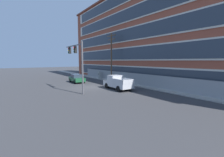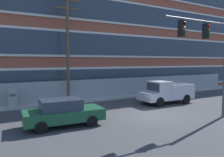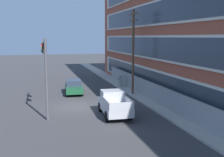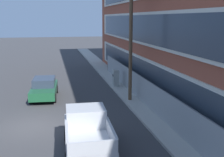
{
  "view_description": "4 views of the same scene",
  "coord_description": "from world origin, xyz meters",
  "px_view_note": "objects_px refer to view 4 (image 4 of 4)",
  "views": [
    {
      "loc": [
        20.48,
        -10.25,
        4.06
      ],
      "look_at": [
        3.96,
        1.54,
        1.65
      ],
      "focal_mm": 24.0,
      "sensor_mm": 36.0,
      "label": 1
    },
    {
      "loc": [
        -9.76,
        -11.44,
        3.68
      ],
      "look_at": [
        -1.53,
        2.91,
        2.39
      ],
      "focal_mm": 35.0,
      "sensor_mm": 36.0,
      "label": 2
    },
    {
      "loc": [
        25.5,
        -3.27,
        6.44
      ],
      "look_at": [
        3.68,
        2.5,
        3.08
      ],
      "focal_mm": 45.0,
      "sensor_mm": 36.0,
      "label": 3
    },
    {
      "loc": [
        15.83,
        1.22,
        6.13
      ],
      "look_at": [
        1.01,
        4.44,
        2.87
      ],
      "focal_mm": 45.0,
      "sensor_mm": 36.0,
      "label": 4
    }
  ],
  "objects_px": {
    "pickup_truck_silver": "(87,133)",
    "sedan_dark_green": "(44,88)",
    "electrical_cabinet": "(116,79)",
    "utility_pole_near_corner": "(131,32)"
  },
  "relations": [
    {
      "from": "pickup_truck_silver",
      "to": "electrical_cabinet",
      "type": "relative_size",
      "value": 3.12
    },
    {
      "from": "pickup_truck_silver",
      "to": "sedan_dark_green",
      "type": "distance_m",
      "value": 10.01
    },
    {
      "from": "pickup_truck_silver",
      "to": "utility_pole_near_corner",
      "type": "distance_m",
      "value": 9.47
    },
    {
      "from": "sedan_dark_green",
      "to": "pickup_truck_silver",
      "type": "bearing_deg",
      "value": 12.18
    },
    {
      "from": "sedan_dark_green",
      "to": "utility_pole_near_corner",
      "type": "bearing_deg",
      "value": 68.85
    },
    {
      "from": "pickup_truck_silver",
      "to": "utility_pole_near_corner",
      "type": "relative_size",
      "value": 0.54
    },
    {
      "from": "pickup_truck_silver",
      "to": "sedan_dark_green",
      "type": "bearing_deg",
      "value": -167.82
    },
    {
      "from": "pickup_truck_silver",
      "to": "sedan_dark_green",
      "type": "height_order",
      "value": "pickup_truck_silver"
    },
    {
      "from": "sedan_dark_green",
      "to": "electrical_cabinet",
      "type": "xyz_separation_m",
      "value": [
        -2.05,
        6.21,
        0.01
      ]
    },
    {
      "from": "electrical_cabinet",
      "to": "utility_pole_near_corner",
      "type": "bearing_deg",
      "value": 0.79
    }
  ]
}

